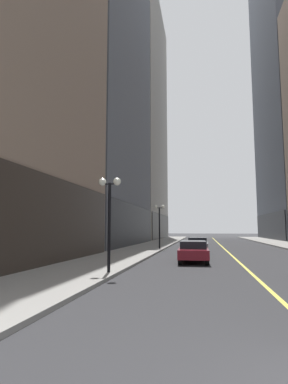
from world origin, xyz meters
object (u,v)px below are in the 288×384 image
car_grey (198,244)px  street_lamp_left_far (159,217)px  street_lamp_left_near (110,203)px  car_maroon (193,251)px

car_grey → street_lamp_left_far: street_lamp_left_far is taller
car_grey → street_lamp_left_near: (-3.76, -14.52, 2.54)m
car_grey → street_lamp_left_near: size_ratio=0.95×
car_maroon → street_lamp_left_far: bearing=108.3°
street_lamp_left_near → street_lamp_left_far: bearing=90.0°
car_maroon → street_lamp_left_near: street_lamp_left_near is taller
street_lamp_left_near → street_lamp_left_far: size_ratio=1.00×
car_maroon → street_lamp_left_far: street_lamp_left_far is taller
street_lamp_left_near → car_maroon: bearing=60.4°
car_maroon → car_grey: bearing=88.8°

